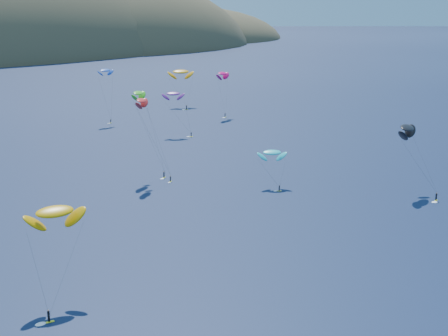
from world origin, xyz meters
The scene contains 9 objects.
kitesurfer_2 centered at (-40.90, 55.71, 15.04)m, with size 11.46×12.52×17.87m.
kitesurfer_3 centered at (6.13, 116.60, 23.49)m, with size 7.52×13.09×25.55m.
kitesurfer_4 centered at (29.58, 192.85, 20.97)m, with size 7.57×6.94×23.01m.
kitesurfer_5 centered at (30.21, 85.07, 9.17)m, with size 8.49×9.80×11.34m.
kitesurfer_6 centered at (40.33, 156.66, 15.21)m, with size 8.84×12.05×17.49m.
kitesurfer_7 centered at (57.22, 62.04, 16.84)m, with size 10.96×16.52×19.65m.
kitesurfer_8 centered at (75.98, 176.51, 18.16)m, with size 9.75×8.46×20.66m.
kitesurfer_9 centered at (4.11, 110.79, 22.41)m, with size 8.70×12.01×24.51m.
kitesurfer_11 centered at (74.52, 209.13, 15.78)m, with size 12.78×16.90×19.04m.
Camera 1 is at (-73.71, -43.78, 51.10)m, focal length 50.00 mm.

